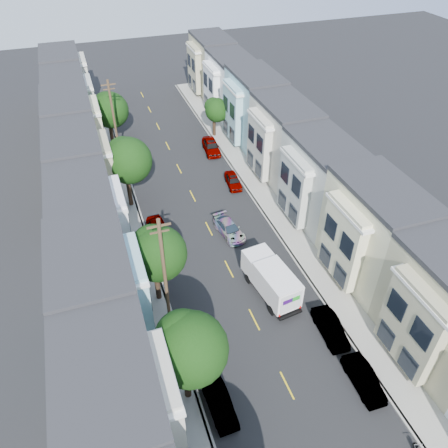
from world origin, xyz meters
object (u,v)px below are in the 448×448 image
at_px(parked_left_c, 198,342).
at_px(parked_right_c, 233,181).
at_px(fedex_truck, 271,279).
at_px(parked_left_b, 219,403).
at_px(tree_d, 128,161).
at_px(tree_b, 189,350).
at_px(parked_right_a, 364,379).
at_px(tree_c, 157,254).
at_px(tree_e, 110,110).
at_px(parked_right_b, 330,328).
at_px(tree_far_r, 216,111).
at_px(lead_sedan, 229,229).
at_px(utility_pole_near, 165,275).
at_px(utility_pole_far, 115,122).
at_px(parked_left_d, 159,231).
at_px(parked_right_d, 211,146).

xyz_separation_m(parked_left_c, parked_right_c, (9.80, 19.60, -0.01)).
height_order(fedex_truck, parked_left_b, fedex_truck).
distance_m(tree_d, parked_left_b, 24.95).
bearing_deg(parked_left_b, parked_right_c, 66.06).
xyz_separation_m(fedex_truck, parked_left_c, (-7.21, -3.33, -0.99)).
xyz_separation_m(tree_b, parked_right_a, (11.20, -3.07, -4.34)).
relative_size(tree_b, tree_d, 0.95).
height_order(tree_d, fedex_truck, tree_d).
distance_m(tree_c, parked_left_c, 7.23).
bearing_deg(tree_e, tree_b, -90.00).
distance_m(tree_b, tree_e, 37.79).
xyz_separation_m(tree_c, parked_right_a, (11.20, -12.22, -4.20)).
xyz_separation_m(parked_right_a, parked_right_b, (0.00, 4.51, 0.02)).
relative_size(tree_far_r, lead_sedan, 1.21).
bearing_deg(utility_pole_near, tree_b, -90.02).
bearing_deg(tree_d, parked_right_c, 0.45).
bearing_deg(tree_b, parked_right_c, 64.09).
bearing_deg(utility_pole_far, parked_left_c, -87.24).
relative_size(tree_b, tree_far_r, 1.43).
distance_m(lead_sedan, parked_right_b, 14.10).
bearing_deg(parked_left_d, tree_c, -103.24).
bearing_deg(fedex_truck, tree_e, 98.17).
bearing_deg(tree_e, tree_far_r, -10.80).
bearing_deg(tree_e, tree_d, -90.00).
bearing_deg(parked_left_c, fedex_truck, 21.89).
height_order(parked_left_b, parked_right_c, parked_left_b).
bearing_deg(parked_left_d, fedex_truck, -57.50).
distance_m(tree_b, parked_right_c, 26.00).
bearing_deg(utility_pole_far, tree_c, -90.01).
relative_size(parked_right_b, parked_right_c, 1.05).
xyz_separation_m(fedex_truck, parked_right_d, (2.59, 24.42, -0.85)).
height_order(tree_c, parked_right_b, tree_c).
relative_size(utility_pole_near, parked_left_b, 2.56).
relative_size(utility_pole_far, parked_right_c, 2.61).
relative_size(lead_sedan, parked_left_b, 1.09).
relative_size(parked_left_b, parked_right_b, 0.97).
bearing_deg(parked_right_a, tree_e, 107.08).
bearing_deg(parked_right_a, lead_sedan, 101.90).
xyz_separation_m(parked_left_b, parked_right_c, (9.80, 24.56, -0.03)).
distance_m(tree_c, parked_right_c, 18.35).
bearing_deg(tree_far_r, tree_b, -110.52).
relative_size(tree_c, parked_left_d, 1.54).
relative_size(parked_left_b, parked_left_d, 0.85).
bearing_deg(fedex_truck, tree_b, -149.09).
distance_m(parked_left_d, parked_right_d, 17.34).
height_order(tree_e, utility_pole_near, utility_pole_near).
relative_size(fedex_truck, lead_sedan, 1.43).
bearing_deg(lead_sedan, parked_left_d, 156.51).
distance_m(utility_pole_near, parked_right_a, 15.42).
height_order(tree_e, parked_right_c, tree_e).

